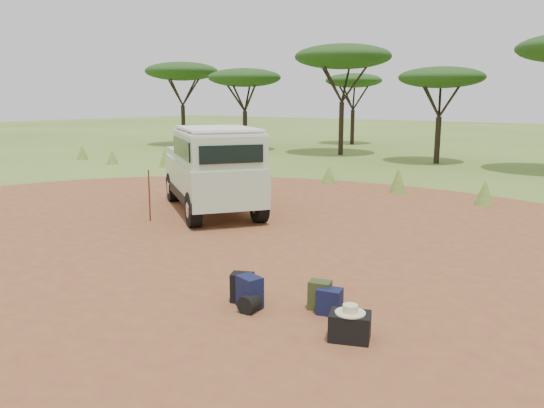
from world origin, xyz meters
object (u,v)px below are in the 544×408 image
Objects in this scene: safari_vehicle at (213,171)px; walking_staff at (149,196)px; hard_case at (350,327)px; backpack_olive at (320,295)px; backpack_navy at (250,292)px; backpack_black at (242,288)px; duffel_navy at (330,302)px.

safari_vehicle reaches higher than walking_staff.
hard_case is (7.16, -5.03, -1.00)m from safari_vehicle.
safari_vehicle is at bearing 129.57° from backpack_olive.
backpack_black is at bearing 170.59° from backpack_navy.
safari_vehicle reaches higher than duffel_navy.
backpack_olive is at bearing 121.05° from hard_case.
backpack_navy is at bearing -163.53° from backpack_olive.
backpack_black is 1.44m from duffel_navy.
backpack_navy is (0.25, -0.12, 0.01)m from backpack_black.
backpack_navy is 1.25× the size of duffel_navy.
safari_vehicle is at bearing 111.45° from backpack_black.
hard_case is (2.05, -0.20, -0.05)m from backpack_black.
duffel_navy is at bearing -70.85° from walking_staff.
safari_vehicle is 7.10m from backpack_black.
backpack_olive is 0.85× the size of hard_case.
safari_vehicle is at bearing 27.36° from walking_staff.
backpack_black is at bearing 152.49° from hard_case.
walking_staff reaches higher than backpack_navy.
backpack_black is (5.11, -4.83, -0.95)m from safari_vehicle.
walking_staff is 6.47m from backpack_navy.
walking_staff is 8.16m from hard_case.
safari_vehicle is at bearing 122.95° from hard_case.
backpack_navy reaches higher than backpack_black.
duffel_navy is at bearing 0.64° from safari_vehicle.
backpack_navy is 1.09m from backpack_olive.
backpack_olive is at bearing 47.82° from backpack_navy.
walking_staff is at bearing -66.20° from safari_vehicle.
backpack_navy is 1.81m from hard_case.
walking_staff is at bearing 168.69° from backpack_navy.
backpack_black is at bearing -78.60° from walking_staff.
backpack_olive is 1.11m from hard_case.
safari_vehicle is 10.99× the size of backpack_black.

